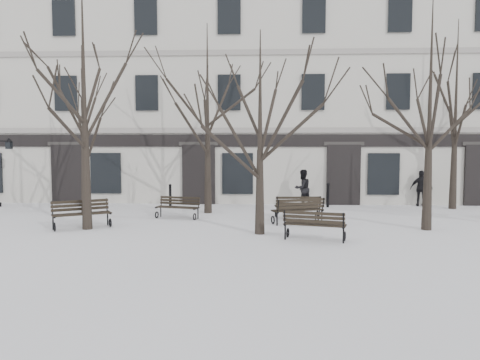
# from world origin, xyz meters

# --- Properties ---
(ground) EXTENTS (100.00, 100.00, 0.00)m
(ground) POSITION_xyz_m (0.00, 0.00, 0.00)
(ground) COLOR white
(ground) RESTS_ON ground
(building) EXTENTS (40.40, 10.20, 11.40)m
(building) POSITION_xyz_m (0.00, 12.96, 5.52)
(building) COLOR #BBB7AD
(building) RESTS_ON ground
(tree_0) EXTENTS (6.04, 6.04, 8.64)m
(tree_0) POSITION_xyz_m (-6.41, 0.93, 5.40)
(tree_0) COLOR black
(tree_0) RESTS_ON ground
(tree_1) EXTENTS (4.56, 4.56, 6.51)m
(tree_1) POSITION_xyz_m (-0.49, 0.34, 4.07)
(tree_1) COLOR black
(tree_1) RESTS_ON ground
(tree_2) EXTENTS (5.41, 5.41, 7.72)m
(tree_2) POSITION_xyz_m (5.18, 1.34, 4.83)
(tree_2) COLOR black
(tree_2) RESTS_ON ground
(tree_4) EXTENTS (4.87, 4.87, 6.96)m
(tree_4) POSITION_xyz_m (-7.82, 4.44, 4.35)
(tree_4) COLOR black
(tree_4) RESTS_ON ground
(tree_5) EXTENTS (5.54, 5.54, 7.92)m
(tree_5) POSITION_xyz_m (-2.71, 4.97, 4.95)
(tree_5) COLOR black
(tree_5) RESTS_ON ground
(tree_6) EXTENTS (5.90, 5.90, 8.43)m
(tree_6) POSITION_xyz_m (8.21, 6.75, 5.27)
(tree_6) COLOR black
(tree_6) RESTS_ON ground
(bench_0) EXTENTS (1.99, 1.58, 0.98)m
(bench_0) POSITION_xyz_m (-6.68, 1.11, 0.53)
(bench_0) COLOR black
(bench_0) RESTS_ON ground
(bench_1) EXTENTS (2.00, 1.33, 0.96)m
(bench_1) POSITION_xyz_m (0.92, 2.37, 0.52)
(bench_1) COLOR black
(bench_1) RESTS_ON ground
(bench_2) EXTENTS (1.94, 1.14, 0.93)m
(bench_2) POSITION_xyz_m (1.16, -0.68, 0.50)
(bench_2) COLOR black
(bench_2) RESTS_ON ground
(bench_3) EXTENTS (1.78, 1.02, 0.86)m
(bench_3) POSITION_xyz_m (-3.72, 3.44, 0.47)
(bench_3) COLOR black
(bench_3) RESTS_ON ground
(bench_4) EXTENTS (1.83, 0.79, 0.90)m
(bench_4) POSITION_xyz_m (1.00, 3.73, 0.49)
(bench_4) COLOR black
(bench_4) RESTS_ON ground
(lamp_post) EXTENTS (1.00, 0.37, 3.21)m
(lamp_post) POSITION_xyz_m (-12.59, 6.53, 1.86)
(lamp_post) COLOR black
(lamp_post) RESTS_ON ground
(bollard_a) EXTENTS (0.14, 0.14, 1.10)m
(bollard_a) POSITION_xyz_m (-4.63, 6.49, 0.59)
(bollard_a) COLOR black
(bollard_a) RESTS_ON ground
(bollard_b) EXTENTS (0.15, 0.15, 1.14)m
(bollard_b) POSITION_xyz_m (2.64, 7.03, 0.61)
(bollard_b) COLOR black
(bollard_b) RESTS_ON ground
(pedestrian_b) EXTENTS (1.08, 1.02, 1.75)m
(pedestrian_b) POSITION_xyz_m (1.47, 7.03, 0.00)
(pedestrian_b) COLOR black
(pedestrian_b) RESTS_ON ground
(pedestrian_c) EXTENTS (1.06, 0.60, 1.70)m
(pedestrian_c) POSITION_xyz_m (7.09, 7.58, 0.00)
(pedestrian_c) COLOR black
(pedestrian_c) RESTS_ON ground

